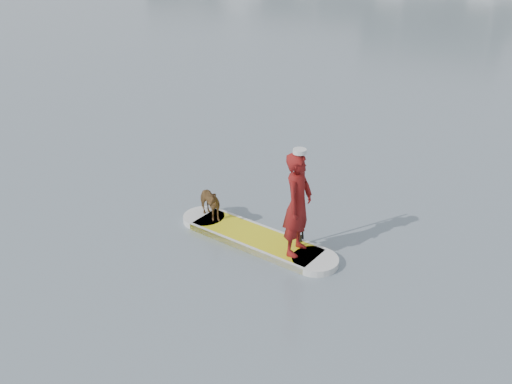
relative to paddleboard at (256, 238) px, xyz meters
The scene contains 6 objects.
ground 0.73m from the paddleboard, 169.53° to the left, with size 140.00×140.00×0.00m, color slate.
paddleboard is the anchor object (origin of this frame).
paddler 1.30m from the paddleboard, ahead, with size 0.66×0.44×1.82m, color maroon.
white_cap 2.10m from the paddleboard, ahead, with size 0.22×0.22×0.07m, color silver.
dog 1.20m from the paddleboard, behind, with size 0.35×0.76×0.65m, color brown.
paddle 1.08m from the paddleboard, 16.05° to the left, with size 0.10×0.30×2.00m.
Camera 1 is at (5.21, -7.74, 5.42)m, focal length 40.00 mm.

